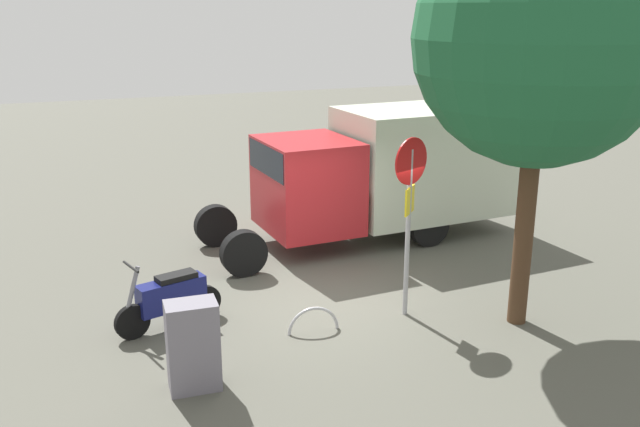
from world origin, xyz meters
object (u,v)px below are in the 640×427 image
Objects in this scene: box_truck_near at (385,168)px; bike_rack_hoop at (313,331)px; stop_sign at (409,199)px; utility_cabinet at (193,346)px; street_tree at (542,39)px; motorcycle at (171,297)px.

box_truck_near is 8.18× the size of bike_rack_hoop.
stop_sign is at bearing -178.83° from bike_rack_hoop.
box_truck_near is 7.19m from utility_cabinet.
street_tree reaches higher than stop_sign.
stop_sign is at bearing 65.48° from box_truck_near.
street_tree is 6.58m from utility_cabinet.
stop_sign is 3.54× the size of bike_rack_hoop.
street_tree is at bearing 164.84° from bike_rack_hoop.
box_truck_near is 5.58× the size of utility_cabinet.
utility_cabinet is at bearing 24.73° from bike_rack_hoop.
utility_cabinet is at bearing 0.95° from street_tree.
utility_cabinet reaches higher than motorcycle.
box_truck_near is 2.31× the size of stop_sign.
utility_cabinet is (5.27, 4.80, -0.95)m from box_truck_near.
stop_sign is (1.51, 3.81, 0.43)m from box_truck_near.
motorcycle is 2.34m from bike_rack_hoop.
utility_cabinet reaches higher than bike_rack_hoop.
bike_rack_hoop is (-2.09, -0.96, -0.62)m from utility_cabinet.
street_tree is 7.53× the size of bike_rack_hoop.
stop_sign is at bearing -165.12° from utility_cabinet.
utility_cabinet is (0.04, 1.95, 0.10)m from motorcycle.
street_tree reaches higher than motorcycle.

